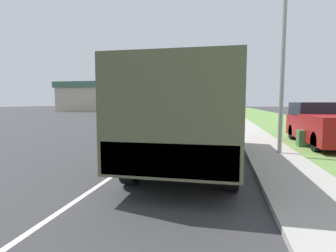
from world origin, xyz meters
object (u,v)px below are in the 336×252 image
object	(u,v)px
car_nearest_ahead	(169,115)
car_second_ahead	(184,111)
car_third_ahead	(195,109)
military_truck	(192,111)
car_fourth_ahead	(216,108)
pickup_truck	(324,125)
car_farthest_ahead	(206,107)
lamp_post	(279,13)

from	to	relation	value
car_nearest_ahead	car_second_ahead	distance (m)	10.66
car_second_ahead	car_third_ahead	world-z (taller)	car_second_ahead
military_truck	car_second_ahead	bearing A→B (deg)	98.64
military_truck	car_fourth_ahead	bearing A→B (deg)	90.44
car_second_ahead	pickup_truck	xyz separation A→B (m)	(9.32, -21.25, 0.14)
military_truck	car_farthest_ahead	size ratio (longest dim) A/B	1.59
lamp_post	car_farthest_ahead	bearing A→B (deg)	95.72
car_second_ahead	car_nearest_ahead	bearing A→B (deg)	-89.07
car_third_ahead	lamp_post	bearing A→B (deg)	-79.82
car_third_ahead	lamp_post	world-z (taller)	lamp_post
car_nearest_ahead	lamp_post	xyz separation A→B (m)	(6.50, -13.59, 4.13)
car_fourth_ahead	lamp_post	bearing A→B (deg)	-86.26
car_fourth_ahead	pickup_truck	size ratio (longest dim) A/B	0.91
pickup_truck	military_truck	bearing A→B (deg)	-139.55
car_nearest_ahead	car_fourth_ahead	distance (m)	34.50
military_truck	car_fourth_ahead	world-z (taller)	military_truck
pickup_truck	lamp_post	bearing A→B (deg)	-131.35
pickup_truck	car_nearest_ahead	bearing A→B (deg)	130.83
pickup_truck	car_third_ahead	bearing A→B (deg)	105.41
car_second_ahead	pickup_truck	bearing A→B (deg)	-66.32
car_second_ahead	car_farthest_ahead	distance (m)	36.68
military_truck	pickup_truck	world-z (taller)	military_truck
car_second_ahead	pickup_truck	world-z (taller)	pickup_truck
car_second_ahead	car_farthest_ahead	world-z (taller)	car_second_ahead
car_fourth_ahead	car_second_ahead	bearing A→B (deg)	-98.53
lamp_post	pickup_truck	bearing A→B (deg)	48.65
car_second_ahead	car_farthest_ahead	bearing A→B (deg)	89.10
car_third_ahead	lamp_post	xyz separation A→B (m)	(6.49, -36.16, 4.21)
car_second_ahead	lamp_post	distance (m)	25.49
car_third_ahead	car_farthest_ahead	size ratio (longest dim) A/B	0.89
car_farthest_ahead	pickup_truck	distance (m)	58.58
military_truck	car_third_ahead	world-z (taller)	military_truck
car_nearest_ahead	military_truck	bearing A→B (deg)	-76.11
car_nearest_ahead	lamp_post	distance (m)	15.62
car_third_ahead	car_fourth_ahead	bearing A→B (deg)	74.04
military_truck	lamp_post	xyz separation A→B (m)	(2.75, 1.59, 3.29)
military_truck	car_second_ahead	size ratio (longest dim) A/B	1.60
car_fourth_ahead	car_farthest_ahead	distance (m)	13.34
military_truck	car_fourth_ahead	distance (m)	49.52
military_truck	car_third_ahead	size ratio (longest dim) A/B	1.79
military_truck	car_second_ahead	world-z (taller)	military_truck
military_truck	car_second_ahead	distance (m)	26.16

